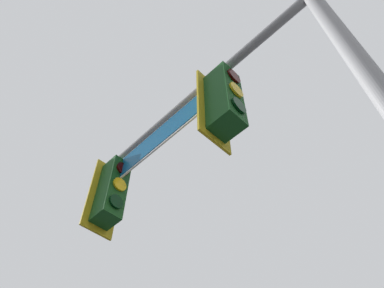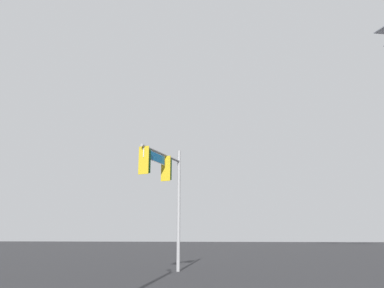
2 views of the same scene
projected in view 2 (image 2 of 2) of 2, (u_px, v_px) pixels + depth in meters
signal_pole_near at (165, 178)px, 18.87m from camera, size 4.16×0.84×6.40m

